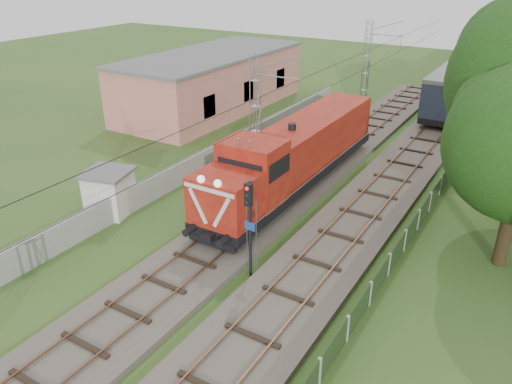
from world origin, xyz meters
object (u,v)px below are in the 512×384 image
Objects in this scene: locomotive at (295,154)px; coach_rake at (500,43)px; signal_post at (249,213)px; relay_hut at (110,192)px.

locomotive is 50.83m from coach_rake.
signal_post reaches higher than relay_hut.
coach_rake is 60.11m from relay_hut.
signal_post is 1.56× the size of relay_hut.
locomotive is at bearing 105.48° from signal_post.
signal_post is (2.63, -9.49, 0.92)m from locomotive.
locomotive is 5.95× the size of relay_hut.
signal_post is at bearing -92.26° from coach_rake.
locomotive reaches higher than coach_rake.
coach_rake reaches higher than relay_hut.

